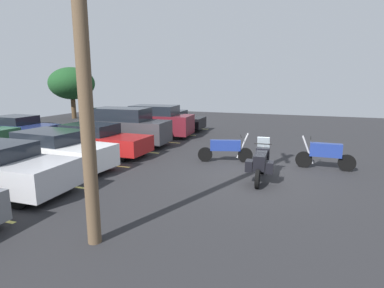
{
  "coord_description": "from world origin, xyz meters",
  "views": [
    {
      "loc": [
        -11.21,
        -1.67,
        3.41
      ],
      "look_at": [
        -0.43,
        2.29,
        1.09
      ],
      "focal_mm": 29.45,
      "sensor_mm": 36.0,
      "label": 1
    }
  ],
  "objects_px": {
    "car_red": "(97,140)",
    "car_charcoal": "(123,127)",
    "car_maroon": "(156,121)",
    "utility_pole": "(79,9)",
    "motorcycle_third": "(325,154)",
    "car_far_navy": "(18,128)",
    "motorcycle_second": "(226,149)",
    "car_white": "(56,151)",
    "car_black": "(172,121)",
    "motorcycle_touring": "(261,161)"
  },
  "relations": [
    {
      "from": "car_red",
      "to": "car_charcoal",
      "type": "relative_size",
      "value": 0.97
    },
    {
      "from": "car_maroon",
      "to": "utility_pole",
      "type": "xyz_separation_m",
      "value": [
        -12.28,
        -4.64,
        3.77
      ]
    },
    {
      "from": "motorcycle_third",
      "to": "car_charcoal",
      "type": "xyz_separation_m",
      "value": [
        1.4,
        9.94,
        0.36
      ]
    },
    {
      "from": "motorcycle_third",
      "to": "car_far_navy",
      "type": "relative_size",
      "value": 0.46
    },
    {
      "from": "car_far_navy",
      "to": "motorcycle_third",
      "type": "bearing_deg",
      "value": -92.58
    },
    {
      "from": "car_red",
      "to": "car_far_navy",
      "type": "height_order",
      "value": "car_red"
    },
    {
      "from": "motorcycle_second",
      "to": "car_white",
      "type": "relative_size",
      "value": 0.49
    },
    {
      "from": "car_black",
      "to": "car_white",
      "type": "bearing_deg",
      "value": 178.61
    },
    {
      "from": "motorcycle_second",
      "to": "motorcycle_third",
      "type": "relative_size",
      "value": 1.03
    },
    {
      "from": "car_white",
      "to": "utility_pole",
      "type": "bearing_deg",
      "value": -130.57
    },
    {
      "from": "car_maroon",
      "to": "car_white",
      "type": "bearing_deg",
      "value": 177.75
    },
    {
      "from": "car_maroon",
      "to": "car_black",
      "type": "xyz_separation_m",
      "value": [
        2.59,
        0.06,
        -0.27
      ]
    },
    {
      "from": "car_white",
      "to": "utility_pole",
      "type": "distance_m",
      "value": 7.64
    },
    {
      "from": "car_charcoal",
      "to": "motorcycle_touring",
      "type": "bearing_deg",
      "value": -114.9
    },
    {
      "from": "motorcycle_touring",
      "to": "car_white",
      "type": "relative_size",
      "value": 0.5
    },
    {
      "from": "car_white",
      "to": "car_maroon",
      "type": "bearing_deg",
      "value": -2.25
    },
    {
      "from": "motorcycle_third",
      "to": "utility_pole",
      "type": "relative_size",
      "value": 0.24
    },
    {
      "from": "car_maroon",
      "to": "utility_pole",
      "type": "distance_m",
      "value": 13.66
    },
    {
      "from": "car_red",
      "to": "utility_pole",
      "type": "height_order",
      "value": "utility_pole"
    },
    {
      "from": "car_black",
      "to": "car_far_navy",
      "type": "distance_m",
      "value": 9.5
    },
    {
      "from": "car_charcoal",
      "to": "car_maroon",
      "type": "distance_m",
      "value": 3.08
    },
    {
      "from": "car_red",
      "to": "car_maroon",
      "type": "distance_m",
      "value": 5.41
    },
    {
      "from": "motorcycle_second",
      "to": "car_maroon",
      "type": "xyz_separation_m",
      "value": [
        4.68,
        5.6,
        0.39
      ]
    },
    {
      "from": "motorcycle_touring",
      "to": "car_black",
      "type": "relative_size",
      "value": 0.52
    },
    {
      "from": "car_white",
      "to": "motorcycle_second",
      "type": "bearing_deg",
      "value": -60.4
    },
    {
      "from": "motorcycle_touring",
      "to": "motorcycle_second",
      "type": "height_order",
      "value": "motorcycle_touring"
    },
    {
      "from": "car_charcoal",
      "to": "car_black",
      "type": "height_order",
      "value": "car_charcoal"
    },
    {
      "from": "motorcycle_third",
      "to": "car_maroon",
      "type": "relative_size",
      "value": 0.49
    },
    {
      "from": "car_far_navy",
      "to": "car_maroon",
      "type": "bearing_deg",
      "value": -62.82
    },
    {
      "from": "motorcycle_second",
      "to": "car_red",
      "type": "height_order",
      "value": "car_red"
    },
    {
      "from": "car_charcoal",
      "to": "car_black",
      "type": "bearing_deg",
      "value": -3.88
    },
    {
      "from": "motorcycle_third",
      "to": "car_white",
      "type": "height_order",
      "value": "car_white"
    },
    {
      "from": "motorcycle_touring",
      "to": "car_red",
      "type": "bearing_deg",
      "value": 80.68
    },
    {
      "from": "motorcycle_third",
      "to": "car_charcoal",
      "type": "height_order",
      "value": "car_charcoal"
    },
    {
      "from": "car_white",
      "to": "car_black",
      "type": "xyz_separation_m",
      "value": [
        10.62,
        -0.26,
        -0.07
      ]
    },
    {
      "from": "car_black",
      "to": "utility_pole",
      "type": "relative_size",
      "value": 0.48
    },
    {
      "from": "car_charcoal",
      "to": "car_far_navy",
      "type": "distance_m",
      "value": 6.79
    },
    {
      "from": "car_charcoal",
      "to": "car_maroon",
      "type": "xyz_separation_m",
      "value": [
        3.04,
        -0.44,
        -0.03
      ]
    },
    {
      "from": "car_red",
      "to": "car_charcoal",
      "type": "xyz_separation_m",
      "value": [
        2.35,
        0.08,
        0.27
      ]
    },
    {
      "from": "car_white",
      "to": "car_far_navy",
      "type": "bearing_deg",
      "value": 57.7
    },
    {
      "from": "car_red",
      "to": "car_black",
      "type": "bearing_deg",
      "value": -2.14
    },
    {
      "from": "car_maroon",
      "to": "utility_pole",
      "type": "bearing_deg",
      "value": -159.3
    },
    {
      "from": "motorcycle_second",
      "to": "car_white",
      "type": "bearing_deg",
      "value": 119.6
    },
    {
      "from": "car_charcoal",
      "to": "car_black",
      "type": "xyz_separation_m",
      "value": [
        5.63,
        -0.38,
        -0.3
      ]
    },
    {
      "from": "car_maroon",
      "to": "car_far_navy",
      "type": "distance_m",
      "value": 8.09
    },
    {
      "from": "motorcycle_third",
      "to": "car_maroon",
      "type": "bearing_deg",
      "value": 64.94
    },
    {
      "from": "motorcycle_second",
      "to": "motorcycle_third",
      "type": "bearing_deg",
      "value": -86.6
    },
    {
      "from": "motorcycle_third",
      "to": "car_red",
      "type": "bearing_deg",
      "value": 95.51
    },
    {
      "from": "motorcycle_touring",
      "to": "motorcycle_second",
      "type": "bearing_deg",
      "value": 41.41
    },
    {
      "from": "car_white",
      "to": "car_black",
      "type": "relative_size",
      "value": 1.04
    }
  ]
}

